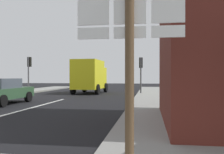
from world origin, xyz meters
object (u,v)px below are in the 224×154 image
(route_sign_post, at_px, (130,50))
(traffic_light_far_left, at_px, (29,66))
(delivery_truck, at_px, (90,76))
(sedan_far, at_px, (2,91))
(traffic_light_far_right, at_px, (141,67))

(route_sign_post, bearing_deg, traffic_light_far_left, 120.67)
(delivery_truck, xyz_separation_m, traffic_light_far_left, (-5.52, -0.95, 0.84))
(sedan_far, height_order, traffic_light_far_left, traffic_light_far_left)
(sedan_far, bearing_deg, route_sign_post, -49.58)
(sedan_far, distance_m, traffic_light_far_right, 11.70)
(traffic_light_far_right, xyz_separation_m, traffic_light_far_left, (-10.28, -0.12, 0.11))
(route_sign_post, relative_size, traffic_light_far_left, 0.95)
(sedan_far, bearing_deg, traffic_light_far_right, 48.99)
(route_sign_post, xyz_separation_m, traffic_light_far_left, (-10.71, 18.06, 0.49))
(sedan_far, relative_size, route_sign_post, 1.32)
(traffic_light_far_left, bearing_deg, sedan_far, -72.77)
(sedan_far, distance_m, delivery_truck, 10.03)
(delivery_truck, relative_size, route_sign_post, 1.59)
(sedan_far, height_order, traffic_light_far_right, traffic_light_far_right)
(traffic_light_far_left, bearing_deg, traffic_light_far_right, 0.68)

